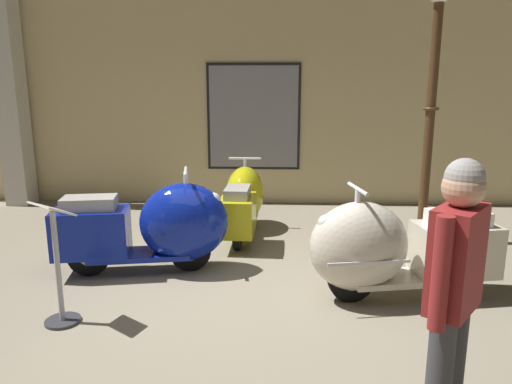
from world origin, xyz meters
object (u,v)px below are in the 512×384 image
at_px(lamppost, 432,92).
at_px(scooter_2, 388,249).
at_px(visitor_0, 454,286).
at_px(scooter_0, 156,227).
at_px(scooter_1, 243,201).
at_px(info_stanchion, 58,274).

bearing_deg(lamppost, scooter_2, -115.35).
bearing_deg(visitor_0, scooter_2, -55.38).
distance_m(scooter_2, visitor_0, 1.79).
height_order(scooter_2, visitor_0, visitor_0).
bearing_deg(scooter_2, scooter_0, -23.87).
bearing_deg(scooter_0, scooter_1, 49.72).
height_order(scooter_1, scooter_2, scooter_2).
height_order(scooter_2, lamppost, lamppost).
bearing_deg(scooter_2, visitor_0, 76.92).
distance_m(scooter_1, info_stanchion, 2.76).
height_order(lamppost, visitor_0, lamppost).
distance_m(scooter_1, visitor_0, 3.88).
relative_size(scooter_1, visitor_0, 1.03).
relative_size(scooter_0, visitor_0, 1.16).
height_order(scooter_2, info_stanchion, scooter_2).
height_order(scooter_0, visitor_0, visitor_0).
bearing_deg(info_stanchion, scooter_1, 62.35).
height_order(scooter_0, lamppost, lamppost).
relative_size(scooter_0, info_stanchion, 1.77).
bearing_deg(scooter_2, scooter_1, -62.97).
bearing_deg(lamppost, scooter_1, 174.90).
bearing_deg(info_stanchion, scooter_0, 65.52).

